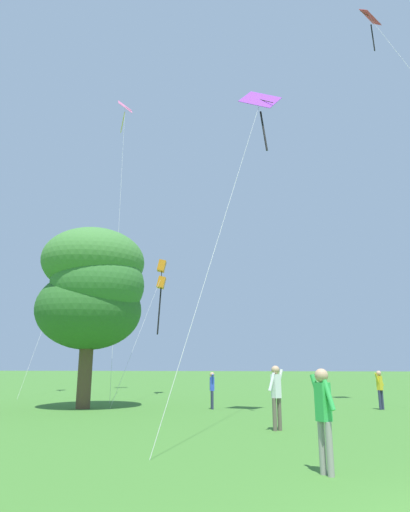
{
  "coord_description": "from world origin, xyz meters",
  "views": [
    {
      "loc": [
        -2.64,
        -5.39,
        1.76
      ],
      "look_at": [
        -8.4,
        21.1,
        8.55
      ],
      "focal_mm": 31.22,
      "sensor_mm": 36.0,
      "label": 1
    }
  ],
  "objects_px": {
    "kite_pink_low": "(124,120)",
    "person_in_red_shirt": "(212,387)",
    "person_in_blue_jacket": "(380,386)",
    "kite_purple_streamer": "(260,112)",
    "kite_orange_box": "(161,276)",
    "kite_red_high": "(377,30)",
    "kite_teal_box": "(61,279)",
    "person_child_small": "(323,410)",
    "person_foreground_watcher": "(276,391)",
    "tree_left_oak": "(93,288)"
  },
  "relations": [
    {
      "from": "kite_pink_low",
      "to": "tree_left_oak",
      "type": "xyz_separation_m",
      "value": [
        3.82,
        -11.23,
        -15.81
      ]
    },
    {
      "from": "kite_pink_low",
      "to": "person_child_small",
      "type": "xyz_separation_m",
      "value": [
        13.47,
        -21.62,
        -20.09
      ]
    },
    {
      "from": "kite_red_high",
      "to": "tree_left_oak",
      "type": "bearing_deg",
      "value": -170.02
    },
    {
      "from": "kite_teal_box",
      "to": "kite_orange_box",
      "type": "bearing_deg",
      "value": -9.22
    },
    {
      "from": "kite_teal_box",
      "to": "person_in_blue_jacket",
      "type": "bearing_deg",
      "value": -23.38
    },
    {
      "from": "kite_orange_box",
      "to": "person_in_red_shirt",
      "type": "height_order",
      "value": "kite_orange_box"
    },
    {
      "from": "person_child_small",
      "to": "person_in_red_shirt",
      "type": "height_order",
      "value": "person_child_small"
    },
    {
      "from": "person_foreground_watcher",
      "to": "kite_teal_box",
      "type": "bearing_deg",
      "value": 135.77
    },
    {
      "from": "person_foreground_watcher",
      "to": "person_child_small",
      "type": "height_order",
      "value": "person_foreground_watcher"
    },
    {
      "from": "tree_left_oak",
      "to": "kite_orange_box",
      "type": "bearing_deg",
      "value": 89.8
    },
    {
      "from": "kite_teal_box",
      "to": "person_child_small",
      "type": "height_order",
      "value": "kite_teal_box"
    },
    {
      "from": "person_in_blue_jacket",
      "to": "person_foreground_watcher",
      "type": "bearing_deg",
      "value": -118.03
    },
    {
      "from": "kite_orange_box",
      "to": "person_in_blue_jacket",
      "type": "xyz_separation_m",
      "value": [
        12.47,
        -7.68,
        -6.87
      ]
    },
    {
      "from": "kite_purple_streamer",
      "to": "person_foreground_watcher",
      "type": "height_order",
      "value": "kite_purple_streamer"
    },
    {
      "from": "kite_purple_streamer",
      "to": "person_foreground_watcher",
      "type": "relative_size",
      "value": 7.3
    },
    {
      "from": "kite_red_high",
      "to": "kite_orange_box",
      "type": "bearing_deg",
      "value": 151.61
    },
    {
      "from": "kite_red_high",
      "to": "person_foreground_watcher",
      "type": "xyz_separation_m",
      "value": [
        -5.5,
        -7.58,
        -17.83
      ]
    },
    {
      "from": "kite_orange_box",
      "to": "person_in_blue_jacket",
      "type": "height_order",
      "value": "kite_orange_box"
    },
    {
      "from": "person_in_blue_jacket",
      "to": "person_in_red_shirt",
      "type": "distance_m",
      "value": 7.24
    },
    {
      "from": "kite_purple_streamer",
      "to": "person_in_blue_jacket",
      "type": "xyz_separation_m",
      "value": [
        4.36,
        5.04,
        -10.77
      ]
    },
    {
      "from": "kite_purple_streamer",
      "to": "kite_pink_low",
      "type": "relative_size",
      "value": 0.57
    },
    {
      "from": "person_foreground_watcher",
      "to": "tree_left_oak",
      "type": "bearing_deg",
      "value": 149.09
    },
    {
      "from": "kite_purple_streamer",
      "to": "person_child_small",
      "type": "height_order",
      "value": "kite_purple_streamer"
    },
    {
      "from": "kite_red_high",
      "to": "person_in_red_shirt",
      "type": "relative_size",
      "value": 13.44
    },
    {
      "from": "person_in_blue_jacket",
      "to": "person_child_small",
      "type": "height_order",
      "value": "person_child_small"
    },
    {
      "from": "kite_orange_box",
      "to": "person_in_blue_jacket",
      "type": "relative_size",
      "value": 6.32
    },
    {
      "from": "tree_left_oak",
      "to": "kite_pink_low",
      "type": "bearing_deg",
      "value": 108.77
    },
    {
      "from": "kite_orange_box",
      "to": "kite_red_high",
      "type": "height_order",
      "value": "kite_red_high"
    },
    {
      "from": "kite_pink_low",
      "to": "tree_left_oak",
      "type": "relative_size",
      "value": 2.87
    },
    {
      "from": "kite_teal_box",
      "to": "person_foreground_watcher",
      "type": "relative_size",
      "value": 5.12
    },
    {
      "from": "kite_purple_streamer",
      "to": "kite_orange_box",
      "type": "relative_size",
      "value": 1.29
    },
    {
      "from": "tree_left_oak",
      "to": "person_in_red_shirt",
      "type": "bearing_deg",
      "value": 10.59
    },
    {
      "from": "person_in_red_shirt",
      "to": "kite_red_high",
      "type": "bearing_deg",
      "value": 9.6
    },
    {
      "from": "person_in_blue_jacket",
      "to": "tree_left_oak",
      "type": "distance_m",
      "value": 13.45
    },
    {
      "from": "kite_purple_streamer",
      "to": "person_in_blue_jacket",
      "type": "bearing_deg",
      "value": 49.13
    },
    {
      "from": "person_foreground_watcher",
      "to": "person_child_small",
      "type": "distance_m",
      "value": 5.41
    },
    {
      "from": "kite_red_high",
      "to": "tree_left_oak",
      "type": "distance_m",
      "value": 19.69
    },
    {
      "from": "person_foreground_watcher",
      "to": "person_child_small",
      "type": "xyz_separation_m",
      "value": [
        1.12,
        -5.29,
        -0.04
      ]
    },
    {
      "from": "kite_teal_box",
      "to": "kite_red_high",
      "type": "bearing_deg",
      "value": -21.7
    },
    {
      "from": "kite_pink_low",
      "to": "person_in_red_shirt",
      "type": "height_order",
      "value": "kite_pink_low"
    },
    {
      "from": "kite_orange_box",
      "to": "person_in_red_shirt",
      "type": "xyz_separation_m",
      "value": [
        5.36,
        -9.02,
        -6.9
      ]
    },
    {
      "from": "person_in_blue_jacket",
      "to": "kite_purple_streamer",
      "type": "bearing_deg",
      "value": -130.87
    },
    {
      "from": "kite_purple_streamer",
      "to": "person_foreground_watcher",
      "type": "xyz_separation_m",
      "value": [
        0.39,
        -2.42,
        -10.65
      ]
    },
    {
      "from": "kite_red_high",
      "to": "tree_left_oak",
      "type": "height_order",
      "value": "kite_red_high"
    },
    {
      "from": "kite_red_high",
      "to": "kite_pink_low",
      "type": "height_order",
      "value": "kite_pink_low"
    },
    {
      "from": "person_in_red_shirt",
      "to": "kite_teal_box",
      "type": "bearing_deg",
      "value": 143.06
    },
    {
      "from": "kite_orange_box",
      "to": "tree_left_oak",
      "type": "xyz_separation_m",
      "value": [
        -0.03,
        -10.03,
        -2.52
      ]
    },
    {
      "from": "kite_purple_streamer",
      "to": "person_in_blue_jacket",
      "type": "distance_m",
      "value": 12.67
    },
    {
      "from": "person_foreground_watcher",
      "to": "person_in_red_shirt",
      "type": "distance_m",
      "value": 6.88
    },
    {
      "from": "person_foreground_watcher",
      "to": "kite_pink_low",
      "type": "bearing_deg",
      "value": 127.09
    }
  ]
}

